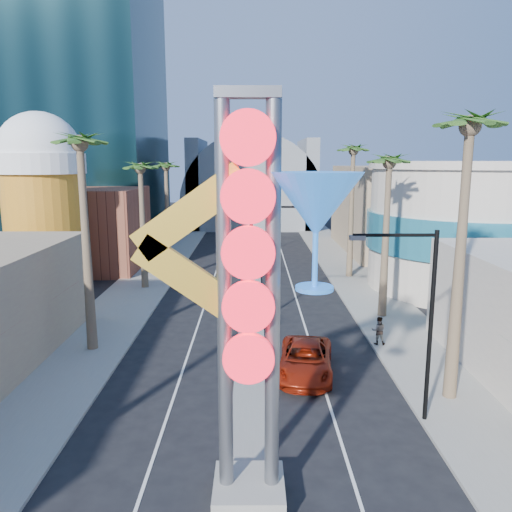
{
  "coord_description": "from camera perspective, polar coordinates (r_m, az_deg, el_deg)",
  "views": [
    {
      "loc": [
        0.14,
        -10.91,
        10.59
      ],
      "look_at": [
        0.3,
        18.75,
        4.94
      ],
      "focal_mm": 35.0,
      "sensor_mm": 36.0,
      "label": 1
    }
  ],
  "objects": [
    {
      "name": "sidewalk_west",
      "position": [
        48.07,
        -11.88,
        -2.09
      ],
      "size": [
        5.0,
        100.0,
        0.15
      ],
      "primitive_type": "cube",
      "color": "gray",
      "rests_on": "ground"
    },
    {
      "name": "sidewalk_east",
      "position": [
        48.02,
        10.94,
        -2.06
      ],
      "size": [
        5.0,
        100.0,
        0.15
      ],
      "primitive_type": "cube",
      "color": "gray",
      "rests_on": "ground"
    },
    {
      "name": "median",
      "position": [
        50.03,
        -0.47,
        -1.35
      ],
      "size": [
        1.6,
        84.0,
        0.15
      ],
      "primitive_type": "cube",
      "color": "gray",
      "rests_on": "ground"
    },
    {
      "name": "hotel_tower",
      "position": [
        68.23,
        -20.87,
        22.31
      ],
      "size": [
        20.0,
        20.0,
        50.0
      ],
      "primitive_type": "cube",
      "color": "black",
      "rests_on": "ground"
    },
    {
      "name": "brick_filler_west",
      "position": [
        51.92,
        -18.45,
        2.94
      ],
      "size": [
        10.0,
        10.0,
        8.0
      ],
      "primitive_type": "cube",
      "color": "brown",
      "rests_on": "ground"
    },
    {
      "name": "filler_east",
      "position": [
        61.26,
        14.75,
        5.2
      ],
      "size": [
        10.0,
        20.0,
        10.0
      ],
      "primitive_type": "cube",
      "color": "#9D7F65",
      "rests_on": "ground"
    },
    {
      "name": "beer_mug",
      "position": [
        44.44,
        -23.15,
        6.38
      ],
      "size": [
        7.0,
        7.0,
        14.5
      ],
      "color": "#C6791A",
      "rests_on": "ground"
    },
    {
      "name": "turquoise_building",
      "position": [
        44.96,
        23.13,
        3.09
      ],
      "size": [
        16.6,
        16.6,
        10.6
      ],
      "color": "beige",
      "rests_on": "ground"
    },
    {
      "name": "canopy",
      "position": [
        83.15,
        -0.41,
        6.45
      ],
      "size": [
        22.0,
        16.0,
        22.0
      ],
      "color": "slate",
      "rests_on": "ground"
    },
    {
      "name": "neon_sign",
      "position": [
        14.27,
        2.41,
        -2.53
      ],
      "size": [
        6.53,
        2.6,
        12.55
      ],
      "color": "gray",
      "rests_on": "ground"
    },
    {
      "name": "streetlight_0",
      "position": [
        31.43,
        0.43,
        0.31
      ],
      "size": [
        3.79,
        0.25,
        8.0
      ],
      "color": "black",
      "rests_on": "ground"
    },
    {
      "name": "streetlight_1",
      "position": [
        55.21,
        -1.03,
        4.84
      ],
      "size": [
        3.79,
        0.25,
        8.0
      ],
      "color": "black",
      "rests_on": "ground"
    },
    {
      "name": "streetlight_2",
      "position": [
        20.83,
        18.22,
        -5.82
      ],
      "size": [
        3.45,
        0.25,
        8.0
      ],
      "color": "black",
      "rests_on": "ground"
    },
    {
      "name": "palm_1",
      "position": [
        28.42,
        -19.42,
        10.66
      ],
      "size": [
        2.4,
        2.4,
        12.7
      ],
      "color": "brown",
      "rests_on": "ground"
    },
    {
      "name": "palm_2",
      "position": [
        41.93,
        -13.07,
        8.99
      ],
      "size": [
        2.4,
        2.4,
        11.2
      ],
      "color": "brown",
      "rests_on": "ground"
    },
    {
      "name": "palm_3",
      "position": [
        53.7,
        -10.25,
        9.43
      ],
      "size": [
        2.4,
        2.4,
        11.2
      ],
      "color": "brown",
      "rests_on": "ground"
    },
    {
      "name": "palm_5",
      "position": [
        22.72,
        23.14,
        11.65
      ],
      "size": [
        2.4,
        2.4,
        13.2
      ],
      "color": "brown",
      "rests_on": "ground"
    },
    {
      "name": "palm_6",
      "position": [
        34.09,
        14.95,
        9.32
      ],
      "size": [
        2.4,
        2.4,
        11.7
      ],
      "color": "brown",
      "rests_on": "ground"
    },
    {
      "name": "palm_7",
      "position": [
        45.77,
        11.05,
        10.88
      ],
      "size": [
        2.4,
        2.4,
        12.7
      ],
      "color": "brown",
      "rests_on": "ground"
    },
    {
      "name": "red_pickup",
      "position": [
        25.68,
        5.68,
        -11.7
      ],
      "size": [
        3.37,
        6.01,
        1.59
      ],
      "primitive_type": "imported",
      "rotation": [
        0.0,
        0.0,
        -0.13
      ],
      "color": "maroon",
      "rests_on": "ground"
    },
    {
      "name": "pedestrian_b",
      "position": [
        29.95,
        13.83,
        -8.27
      ],
      "size": [
        0.88,
        0.73,
        1.65
      ],
      "primitive_type": "imported",
      "rotation": [
        0.0,
        0.0,
        3.0
      ],
      "color": "gray",
      "rests_on": "sidewalk_east"
    }
  ]
}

